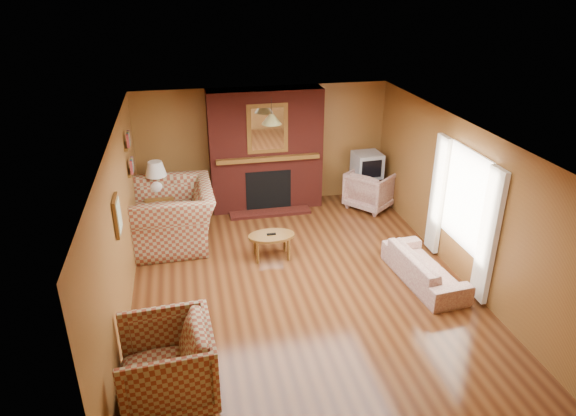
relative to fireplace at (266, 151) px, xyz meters
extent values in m
plane|color=#411F0E|center=(0.00, -2.98, -1.18)|extent=(6.50, 6.50, 0.00)
plane|color=silver|center=(0.00, -2.98, 1.22)|extent=(6.50, 6.50, 0.00)
plane|color=olive|center=(0.00, 0.27, 0.02)|extent=(6.50, 0.00, 6.50)
plane|color=olive|center=(0.00, -6.23, 0.02)|extent=(6.50, 0.00, 6.50)
plane|color=olive|center=(-2.50, -2.98, 0.02)|extent=(0.00, 6.50, 6.50)
plane|color=olive|center=(2.50, -2.98, 0.02)|extent=(0.00, 6.50, 6.50)
cube|color=#551912|center=(0.00, 0.02, 0.02)|extent=(2.20, 0.50, 2.40)
cube|color=black|center=(0.00, -0.21, -0.73)|extent=(0.90, 0.06, 0.80)
cube|color=#551912|center=(0.00, -0.38, -1.15)|extent=(1.60, 0.35, 0.06)
cube|color=brown|center=(0.00, -0.25, -0.06)|extent=(2.00, 0.18, 0.08)
cube|color=brown|center=(0.00, -0.22, 0.52)|extent=(0.78, 0.05, 0.95)
cube|color=white|center=(0.00, -0.25, 0.52)|extent=(0.62, 0.02, 0.80)
cube|color=#ECE3C8|center=(2.44, -3.93, -0.13)|extent=(0.08, 0.35, 2.00)
cube|color=#ECE3C8|center=(2.44, -2.43, -0.13)|extent=(0.08, 0.35, 2.00)
cube|color=white|center=(2.48, -3.18, 0.12)|extent=(0.03, 1.10, 1.50)
cube|color=brown|center=(-2.47, -1.08, 0.17)|extent=(0.06, 0.55, 0.04)
cube|color=brown|center=(-2.47, -1.08, 0.62)|extent=(0.06, 0.55, 0.04)
cube|color=brown|center=(-2.47, -3.28, 0.37)|extent=(0.04, 0.40, 0.50)
cube|color=silver|center=(-2.44, -3.28, 0.37)|extent=(0.01, 0.32, 0.42)
cylinder|color=black|center=(0.00, -0.68, 1.04)|extent=(0.01, 0.01, 0.35)
cone|color=tan|center=(0.00, -0.68, 0.82)|extent=(0.36, 0.36, 0.18)
imported|color=brown|center=(-1.85, -1.17, -0.66)|extent=(1.43, 1.63, 1.04)
imported|color=brown|center=(-1.95, -4.94, -0.71)|extent=(1.09, 1.06, 0.94)
imported|color=beige|center=(1.90, -3.29, -0.94)|extent=(0.79, 1.70, 0.48)
imported|color=beige|center=(2.06, -0.47, -0.80)|extent=(1.18, 1.17, 0.77)
ellipsoid|color=brown|center=(-0.27, -2.08, -0.78)|extent=(0.77, 0.48, 0.04)
cube|color=black|center=(-0.27, -2.08, -0.75)|extent=(0.15, 0.05, 0.02)
cylinder|color=brown|center=(-0.02, -1.92, -0.99)|extent=(0.05, 0.05, 0.38)
cylinder|color=brown|center=(-0.53, -1.92, -0.99)|extent=(0.05, 0.05, 0.38)
cylinder|color=brown|center=(-0.02, -2.23, -0.99)|extent=(0.05, 0.05, 0.38)
cylinder|color=brown|center=(-0.53, -2.23, -0.99)|extent=(0.05, 0.05, 0.38)
cube|color=brown|center=(-2.10, -0.53, -0.85)|extent=(0.55, 0.55, 0.67)
sphere|color=white|center=(-2.10, -0.53, -0.36)|extent=(0.31, 0.31, 0.31)
cylinder|color=black|center=(-2.10, -0.53, -0.19)|extent=(0.03, 0.03, 0.10)
cone|color=white|center=(-2.10, -0.53, -0.01)|extent=(0.38, 0.38, 0.27)
cube|color=black|center=(2.05, -0.18, -0.90)|extent=(0.52, 0.47, 0.57)
cube|color=#AAADB2|center=(2.05, -0.18, -0.37)|extent=(0.57, 0.55, 0.50)
cube|color=black|center=(2.05, -0.45, -0.37)|extent=(0.42, 0.04, 0.35)
camera|label=1|loc=(-1.55, -9.49, 3.16)|focal=32.00mm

